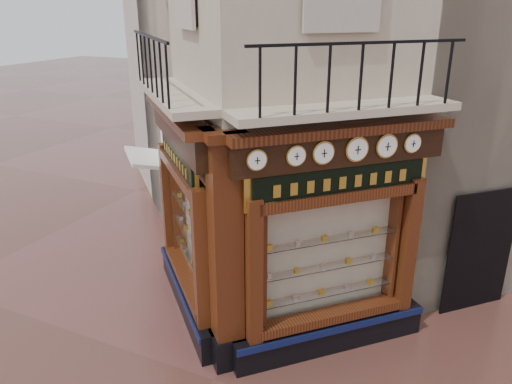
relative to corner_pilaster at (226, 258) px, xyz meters
The scene contains 16 objects.
ground 2.01m from the corner_pilaster, 90.00° to the right, with size 80.00×80.00×0.00m, color #542F27.
neighbour_left 9.21m from the corner_pilaster, 106.93° to the left, with size 8.00×8.00×11.00m, color #B1A69B.
neighbour_right 9.21m from the corner_pilaster, 73.07° to the left, with size 8.00×8.00×11.00m, color #B1A69B.
shopfront_left 1.77m from the corner_pilaster, 142.77° to the left, with size 2.86×2.86×3.98m.
shopfront_right 1.77m from the corner_pilaster, 37.23° to the left, with size 2.86×2.86×3.98m.
corner_pilaster is the anchor object (origin of this frame).
balcony 2.47m from the corner_pilaster, 90.00° to the left, with size 5.94×2.97×1.03m.
clock_a 1.76m from the corner_pilaster, ahead, with size 0.25×0.25×0.31m.
clock_b 1.97m from the corner_pilaster, 20.58° to the left, with size 0.25×0.25×0.31m.
clock_c 2.20m from the corner_pilaster, 27.71° to the left, with size 0.28×0.28×0.35m.
clock_d 2.59m from the corner_pilaster, 32.49° to the left, with size 0.31×0.31×0.39m.
clock_e 2.99m from the corner_pilaster, 35.07° to the left, with size 0.30×0.30×0.38m.
clock_f 3.38m from the corner_pilaster, 36.63° to the left, with size 0.25×0.25×0.31m.
awning 4.67m from the corner_pilaster, 141.77° to the left, with size 1.52×0.91×0.08m, color white, non-canonical shape.
signboard_left 2.12m from the corner_pilaster, 145.25° to the left, with size 1.92×1.92×0.51m.
signboard_right 2.12m from the corner_pilaster, 34.75° to the left, with size 2.24×2.24×0.60m.
Camera 1 is at (3.30, -5.51, 5.63)m, focal length 35.00 mm.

